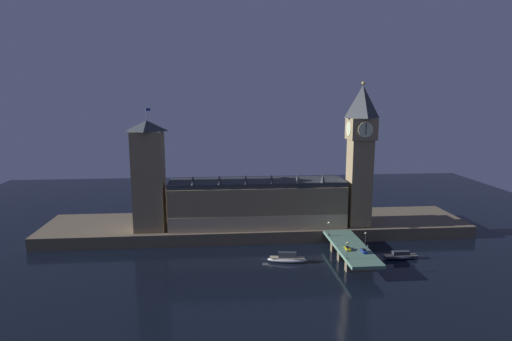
# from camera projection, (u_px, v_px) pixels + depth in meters

# --- Properties ---
(ground_plane) EXTENTS (400.00, 400.00, 0.00)m
(ground_plane) POSITION_uv_depth(u_px,v_px,m) (265.00, 259.00, 190.62)
(ground_plane) COLOR black
(embankment) EXTENTS (220.00, 42.00, 6.23)m
(embankment) POSITION_uv_depth(u_px,v_px,m) (257.00, 226.00, 228.36)
(embankment) COLOR brown
(embankment) RESTS_ON ground_plane
(parliament_hall) EXTENTS (88.49, 21.06, 28.08)m
(parliament_hall) POSITION_uv_depth(u_px,v_px,m) (257.00, 203.00, 217.76)
(parliament_hall) COLOR #8E7A56
(parliament_hall) RESTS_ON embankment
(clock_tower) EXTENTS (13.27, 13.38, 72.43)m
(clock_tower) POSITION_uv_depth(u_px,v_px,m) (360.00, 151.00, 213.77)
(clock_tower) COLOR #8E7A56
(clock_tower) RESTS_ON embankment
(victoria_tower) EXTENTS (14.77, 14.77, 60.02)m
(victoria_tower) POSITION_uv_depth(u_px,v_px,m) (149.00, 176.00, 208.43)
(victoria_tower) COLOR #8E7A56
(victoria_tower) RESTS_ON embankment
(bridge) EXTENTS (13.53, 46.00, 6.62)m
(bridge) POSITION_uv_depth(u_px,v_px,m) (351.00, 250.00, 188.16)
(bridge) COLOR slate
(bridge) RESTS_ON ground_plane
(car_northbound_trail) EXTENTS (1.90, 4.67, 1.38)m
(car_northbound_trail) POSITION_uv_depth(u_px,v_px,m) (348.00, 248.00, 183.14)
(car_northbound_trail) COLOR yellow
(car_northbound_trail) RESTS_ON bridge
(car_southbound_lead) EXTENTS (1.92, 4.24, 1.52)m
(car_southbound_lead) POSITION_uv_depth(u_px,v_px,m) (364.00, 251.00, 179.83)
(car_southbound_lead) COLOR navy
(car_southbound_lead) RESTS_ON bridge
(pedestrian_mid_walk) EXTENTS (0.38, 0.38, 1.87)m
(pedestrian_mid_walk) POSITION_uv_depth(u_px,v_px,m) (368.00, 247.00, 183.91)
(pedestrian_mid_walk) COLOR black
(pedestrian_mid_walk) RESTS_ON bridge
(pedestrian_far_rail) EXTENTS (0.38, 0.38, 1.77)m
(pedestrian_far_rail) POSITION_uv_depth(u_px,v_px,m) (330.00, 234.00, 200.99)
(pedestrian_far_rail) COLOR black
(pedestrian_far_rail) RESTS_ON bridge
(street_lamp_near) EXTENTS (1.34, 0.60, 7.33)m
(street_lamp_near) POSITION_uv_depth(u_px,v_px,m) (347.00, 248.00, 172.03)
(street_lamp_near) COLOR #2D3333
(street_lamp_near) RESTS_ON bridge
(street_lamp_mid) EXTENTS (1.34, 0.60, 6.22)m
(street_lamp_mid) POSITION_uv_depth(u_px,v_px,m) (366.00, 237.00, 187.69)
(street_lamp_mid) COLOR #2D3333
(street_lamp_mid) RESTS_ON bridge
(street_lamp_far) EXTENTS (1.34, 0.60, 6.73)m
(street_lamp_far) POSITION_uv_depth(u_px,v_px,m) (329.00, 227.00, 200.99)
(street_lamp_far) COLOR #2D3333
(street_lamp_far) RESTS_ON bridge
(boat_upstream) EXTENTS (17.62, 6.27, 4.65)m
(boat_upstream) POSITION_uv_depth(u_px,v_px,m) (287.00, 259.00, 186.34)
(boat_upstream) COLOR white
(boat_upstream) RESTS_ON ground_plane
(boat_downstream) EXTENTS (16.67, 4.03, 3.65)m
(boat_downstream) POSITION_uv_depth(u_px,v_px,m) (401.00, 256.00, 190.34)
(boat_downstream) COLOR #1E2842
(boat_downstream) RESTS_ON ground_plane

